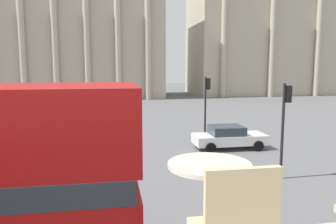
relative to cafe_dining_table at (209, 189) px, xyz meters
name	(u,v)px	position (x,y,z in m)	size (l,w,h in m)	color
cafe_dining_table	(209,189)	(0.00, 0.00, 0.00)	(0.60, 0.60, 0.73)	#2D2D30
plaza_building_left	(75,33)	(-6.20, 52.88, 6.32)	(27.83, 13.38, 20.29)	#B2A893
plaza_building_right	(275,25)	(29.11, 55.00, 8.69)	(31.20, 14.42, 25.02)	#B2A893
traffic_light_near	(285,117)	(6.43, 10.31, -1.18)	(0.42, 0.24, 4.07)	black
traffic_light_mid	(206,100)	(5.13, 17.44, -1.12)	(0.42, 0.24, 4.16)	black
car_white	(229,137)	(5.99, 15.68, -3.12)	(4.20, 1.93, 1.35)	black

